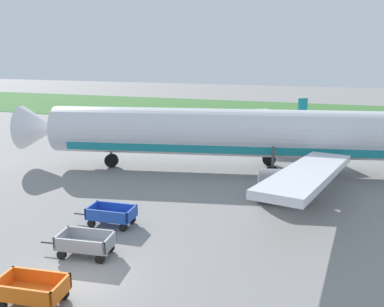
# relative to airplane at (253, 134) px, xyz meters

# --- Properties ---
(ground_plane) EXTENTS (220.00, 220.00, 0.00)m
(ground_plane) POSITION_rel_airplane_xyz_m (-3.68, -18.10, -3.05)
(ground_plane) COLOR gray
(grass_strip) EXTENTS (220.00, 28.00, 0.06)m
(grass_strip) POSITION_rel_airplane_xyz_m (-3.68, 35.05, -3.02)
(grass_strip) COLOR #3D7033
(grass_strip) RESTS_ON ground
(airplane) EXTENTS (37.44, 30.26, 11.34)m
(airplane) POSITION_rel_airplane_xyz_m (0.00, 0.00, 0.00)
(airplane) COLOR silver
(airplane) RESTS_ON ground
(baggage_cart_second_in_row) EXTENTS (3.61, 1.69, 1.07)m
(baggage_cart_second_in_row) POSITION_rel_airplane_xyz_m (-4.35, -20.23, -2.45)
(baggage_cart_second_in_row) COLOR orange
(baggage_cart_second_in_row) RESTS_ON ground
(baggage_cart_third_in_row) EXTENTS (3.62, 1.70, 1.07)m
(baggage_cart_third_in_row) POSITION_rel_airplane_xyz_m (-4.63, -16.26, -2.45)
(baggage_cart_third_in_row) COLOR gray
(baggage_cart_third_in_row) RESTS_ON ground
(baggage_cart_fourth_in_row) EXTENTS (3.59, 1.56, 1.07)m
(baggage_cart_fourth_in_row) POSITION_rel_airplane_xyz_m (-5.26, -12.82, -2.45)
(baggage_cart_fourth_in_row) COLOR #234CB2
(baggage_cart_fourth_in_row) RESTS_ON ground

